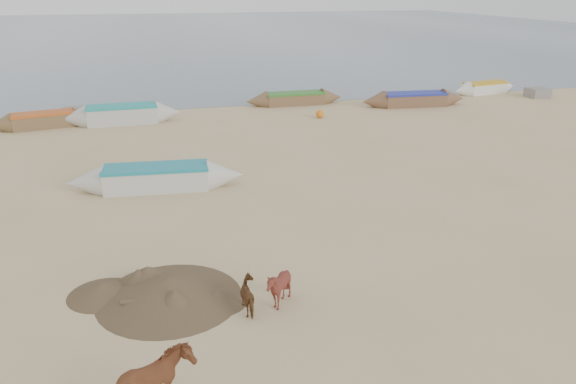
% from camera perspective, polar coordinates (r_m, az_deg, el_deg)
% --- Properties ---
extents(ground, '(140.00, 140.00, 0.00)m').
position_cam_1_polar(ground, '(14.24, 4.31, -9.21)').
color(ground, tan).
rests_on(ground, ground).
extents(sea, '(160.00, 160.00, 0.00)m').
position_cam_1_polar(sea, '(93.99, -13.14, 15.58)').
color(sea, slate).
rests_on(sea, ground).
extents(calf_front, '(1.00, 0.92, 0.99)m').
position_cam_1_polar(calf_front, '(13.03, -0.95, -9.67)').
color(calf_front, '#5D251D').
rests_on(calf_front, ground).
extents(calf_right, '(0.94, 0.98, 0.77)m').
position_cam_1_polar(calf_right, '(12.96, -3.71, -10.45)').
color(calf_right, brown).
rests_on(calf_right, ground).
extents(near_canoe, '(6.40, 1.85, 0.88)m').
position_cam_1_polar(near_canoe, '(20.86, -13.21, 1.44)').
color(near_canoe, beige).
rests_on(near_canoe, ground).
extents(debris_pile, '(4.40, 4.40, 0.54)m').
position_cam_1_polar(debris_pile, '(13.73, -12.00, -9.54)').
color(debris_pile, brown).
rests_on(debris_pile, ground).
extents(waterline_canoes, '(48.94, 4.58, 1.00)m').
position_cam_1_polar(waterline_canoes, '(32.24, -13.84, 7.98)').
color(waterline_canoes, brown).
rests_on(waterline_canoes, ground).
extents(beach_clutter, '(42.86, 4.52, 0.64)m').
position_cam_1_polar(beach_clutter, '(33.07, -1.22, 8.64)').
color(beach_clutter, '#2F622C').
rests_on(beach_clutter, ground).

